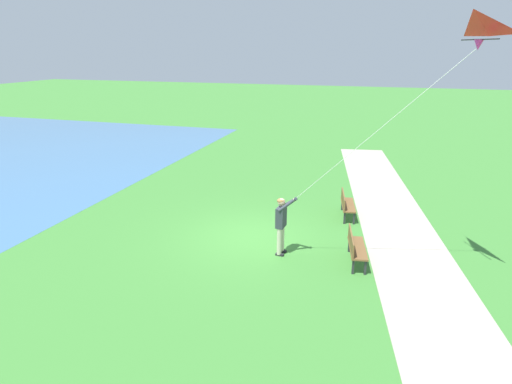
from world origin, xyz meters
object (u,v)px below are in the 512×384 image
(park_bench_near_walkway, at_px, (346,203))
(park_bench_far_walkway, at_px, (355,246))
(flying_kite, at_px, (470,32))
(person_kite_flyer, at_px, (282,221))

(park_bench_near_walkway, height_order, park_bench_far_walkway, same)
(flying_kite, relative_size, park_bench_far_walkway, 3.05)
(park_bench_near_walkway, xyz_separation_m, park_bench_far_walkway, (-0.58, 3.45, 0.00))
(person_kite_flyer, distance_m, flying_kite, 6.55)
(park_bench_near_walkway, bearing_deg, person_kite_flyer, 66.69)
(park_bench_near_walkway, distance_m, park_bench_far_walkway, 3.50)
(park_bench_near_walkway, bearing_deg, flying_kite, 123.21)
(park_bench_far_walkway, bearing_deg, flying_kite, 164.70)
(flying_kite, bearing_deg, park_bench_near_walkway, -56.79)
(person_kite_flyer, relative_size, flying_kite, 0.39)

